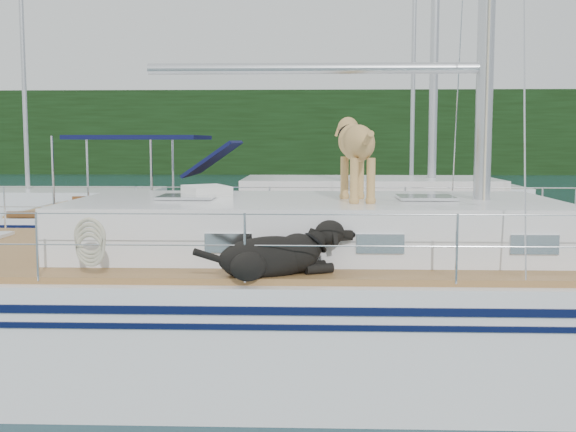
{
  "coord_description": "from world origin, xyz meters",
  "views": [
    {
      "loc": [
        0.79,
        -7.83,
        2.44
      ],
      "look_at": [
        0.5,
        0.2,
        1.6
      ],
      "focal_mm": 45.0,
      "sensor_mm": 36.0,
      "label": 1
    }
  ],
  "objects": [
    {
      "name": "ground",
      "position": [
        0.0,
        0.0,
        0.0
      ],
      "size": [
        120.0,
        120.0,
        0.0
      ],
      "primitive_type": "plane",
      "color": "black",
      "rests_on": "ground"
    },
    {
      "name": "tree_line",
      "position": [
        0.0,
        45.0,
        3.0
      ],
      "size": [
        90.0,
        3.0,
        6.0
      ],
      "primitive_type": "cube",
      "color": "black",
      "rests_on": "ground"
    },
    {
      "name": "shore_bank",
      "position": [
        0.0,
        46.2,
        0.6
      ],
      "size": [
        92.0,
        1.0,
        1.2
      ],
      "primitive_type": "cube",
      "color": "#595147",
      "rests_on": "ground"
    },
    {
      "name": "main_sailboat",
      "position": [
        0.1,
        -0.01,
        0.68
      ],
      "size": [
        12.0,
        3.93,
        14.01
      ],
      "color": "white",
      "rests_on": "ground"
    },
    {
      "name": "neighbor_sailboat",
      "position": [
        0.76,
        6.1,
        0.63
      ],
      "size": [
        11.0,
        3.5,
        13.3
      ],
      "color": "white",
      "rests_on": "ground"
    },
    {
      "name": "bg_boat_west",
      "position": [
        -8.0,
        14.0,
        0.45
      ],
      "size": [
        8.0,
        3.0,
        11.65
      ],
      "color": "white",
      "rests_on": "ground"
    },
    {
      "name": "bg_boat_center",
      "position": [
        4.0,
        16.0,
        0.45
      ],
      "size": [
        7.2,
        3.0,
        11.65
      ],
      "color": "white",
      "rests_on": "ground"
    }
  ]
}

